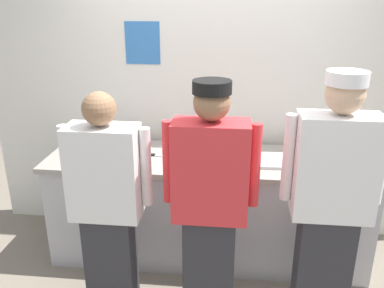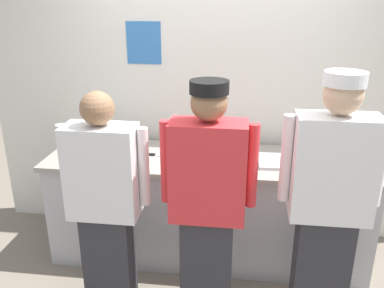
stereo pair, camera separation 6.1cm
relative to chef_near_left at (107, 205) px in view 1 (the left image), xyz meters
name	(u,v)px [view 1 (the left image)]	position (x,y,z in m)	size (l,w,h in m)	color
ground_plane	(204,280)	(0.61, 0.37, -0.85)	(9.00, 9.00, 0.00)	slate
wall_back	(213,74)	(0.61, 1.25, 0.64)	(4.11, 0.11, 2.98)	silver
prep_counter	(208,207)	(0.61, 0.76, -0.40)	(2.62, 0.73, 0.90)	#B2B2B7
chef_near_left	(107,205)	(0.00, 0.00, 0.00)	(0.59, 0.24, 1.61)	#2D2D33
chef_center	(210,203)	(0.67, 0.00, 0.05)	(0.61, 0.24, 1.69)	#2D2D33
chef_far_right	(331,201)	(1.43, 0.05, 0.09)	(0.63, 0.24, 1.75)	#2D2D33
plate_stack_front	(242,154)	(0.88, 0.77, 0.09)	(0.21, 0.21, 0.07)	white
mixing_bowl_steel	(112,149)	(-0.17, 0.71, 0.11)	(0.39, 0.39, 0.12)	#B7BABF
sheet_tray	(287,161)	(1.23, 0.73, 0.06)	(0.45, 0.31, 0.02)	#B7BABF
squeeze_bottle_primary	(333,156)	(1.57, 0.70, 0.14)	(0.06, 0.06, 0.18)	#56A333
squeeze_bottle_secondary	(188,144)	(0.44, 0.83, 0.14)	(0.06, 0.06, 0.19)	red
ramekin_orange_sauce	(82,150)	(-0.45, 0.78, 0.07)	(0.10, 0.10, 0.04)	white
ramekin_yellow_sauce	(227,166)	(0.77, 0.55, 0.08)	(0.10, 0.10, 0.05)	white
deli_cup	(328,154)	(1.57, 0.83, 0.10)	(0.09, 0.09, 0.09)	white
chefs_knife	(158,155)	(0.20, 0.76, 0.06)	(0.28, 0.03, 0.02)	#B7BABF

